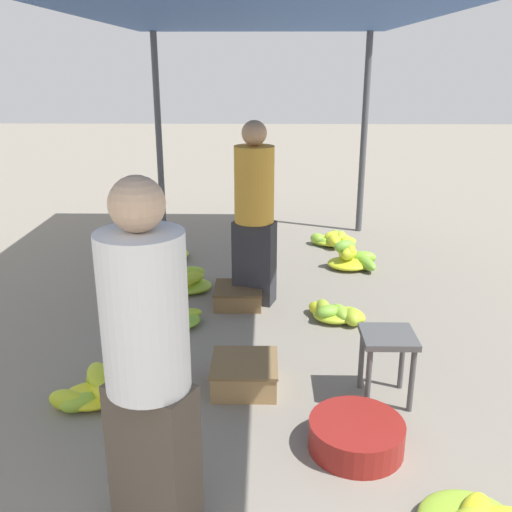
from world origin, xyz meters
The scene contains 16 objects.
canopy_post_back_left centered at (-1.29, 6.06, 1.24)m, with size 0.08×0.08×2.47m, color #4C4C51.
canopy_post_back_right centered at (1.29, 6.06, 1.24)m, with size 0.08×0.08×2.47m, color #4C4C51.
canopy_tarp centered at (0.00, 3.18, 2.49)m, with size 2.99×6.16×0.04m, color #33569E.
vendor_foreground centered at (-0.43, 0.91, 0.89)m, with size 0.48×0.48×1.71m.
stool centered at (0.85, 2.06, 0.38)m, with size 0.34×0.34×0.47m.
basin_black centered at (0.59, 1.54, 0.09)m, with size 0.55×0.55×0.18m.
banana_pile_left_0 centered at (-0.68, 3.96, 0.10)m, with size 0.45×0.55×0.24m.
banana_pile_left_1 centered at (-1.04, 4.86, 0.07)m, with size 0.52×0.52×0.21m.
banana_pile_left_2 centered at (-1.06, 1.98, 0.08)m, with size 0.52×0.50×0.20m.
banana_pile_left_3 centered at (-0.72, 3.16, 0.06)m, with size 0.55×0.41×0.15m.
banana_pile_right_1 centered at (0.89, 5.43, 0.07)m, with size 0.59×0.52×0.17m.
banana_pile_right_2 centered at (0.67, 3.27, 0.07)m, with size 0.54×0.44×0.16m.
banana_pile_right_3 centered at (1.01, 4.60, 0.10)m, with size 0.54×0.45×0.31m.
crate_near centered at (-0.18, 3.60, 0.09)m, with size 0.44×0.44×0.17m.
crate_mid centered at (-0.07, 2.19, 0.10)m, with size 0.45×0.45×0.20m.
shopper_walking_mid centered at (-0.04, 3.68, 0.86)m, with size 0.44×0.44×1.65m.
Camera 1 is at (0.06, -1.22, 2.11)m, focal length 40.00 mm.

